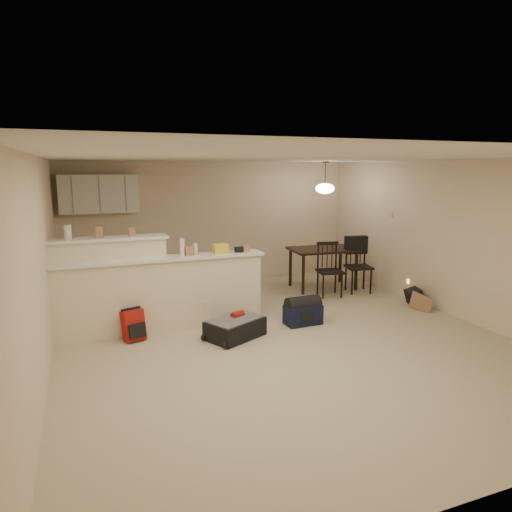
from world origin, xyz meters
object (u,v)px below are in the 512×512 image
dining_table (323,253)px  navy_duffel (303,315)px  dining_chair_far (359,265)px  black_daypack (414,297)px  suitcase (235,328)px  dining_chair_near (330,270)px  red_backpack (133,325)px  pendant_lamp (325,188)px

dining_table → navy_duffel: dining_table is taller
dining_chair_far → black_daypack: (0.43, -1.11, -0.38)m
suitcase → black_daypack: black_daypack is taller
dining_chair_far → navy_duffel: size_ratio=1.90×
dining_chair_near → dining_chair_far: dining_chair_far is taller
dining_chair_far → red_backpack: bearing=-154.2°
suitcase → red_backpack: bearing=135.8°
dining_table → dining_chair_near: bearing=-102.0°
pendant_lamp → red_backpack: (-3.86, -1.57, -1.78)m
suitcase → black_daypack: size_ratio=2.45×
pendant_lamp → navy_duffel: bearing=-126.7°
dining_chair_near → black_daypack: dining_chair_near is taller
dining_table → dining_chair_far: dining_chair_far is taller
dining_table → dining_chair_far: (0.49, -0.52, -0.18)m
dining_chair_far → red_backpack: size_ratio=2.46×
dining_chair_far → red_backpack: dining_chair_far is taller
dining_table → black_daypack: dining_table is taller
pendant_lamp → dining_chair_near: bearing=-106.7°
suitcase → red_backpack: 1.41m
red_backpack → dining_chair_near: bearing=-2.0°
dining_table → black_daypack: 1.96m
dining_table → red_backpack: size_ratio=3.17×
dining_chair_near → navy_duffel: 1.76m
dining_table → dining_chair_near: (-0.17, -0.57, -0.20)m
pendant_lamp → dining_chair_far: pendant_lamp is taller
pendant_lamp → black_daypack: 2.63m
navy_duffel → pendant_lamp: bearing=51.6°
navy_duffel → red_backpack: bearing=172.6°
dining_chair_near → dining_chair_far: bearing=15.3°
dining_table → suitcase: bearing=-136.8°
red_backpack → pendant_lamp: bearing=5.0°
dining_chair_near → black_daypack: 1.56m
black_daypack → pendant_lamp: bearing=47.9°
pendant_lamp → dining_chair_far: (0.49, -0.52, -1.46)m
pendant_lamp → red_backpack: pendant_lamp is taller
black_daypack → dining_table: bearing=47.9°
dining_chair_far → red_backpack: (-4.35, -1.05, -0.31)m
pendant_lamp → dining_chair_far: size_ratio=0.59×
dining_table → pendant_lamp: size_ratio=2.19×
dining_table → suitcase: dining_table is taller
pendant_lamp → red_backpack: bearing=-157.8°
pendant_lamp → suitcase: pendant_lamp is taller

